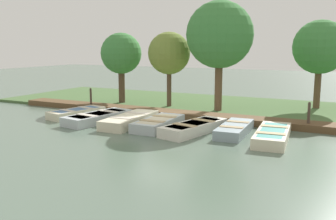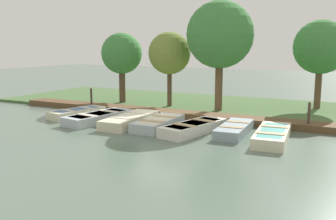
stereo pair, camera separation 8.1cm
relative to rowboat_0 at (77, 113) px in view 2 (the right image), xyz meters
name	(u,v)px [view 2 (the right image)]	position (x,y,z in m)	size (l,w,h in m)	color
ground_plane	(162,122)	(-0.78, 4.24, -0.20)	(80.00, 80.00, 0.00)	#566B5B
shore_bank	(203,105)	(-5.78, 4.24, -0.13)	(8.00, 24.00, 0.14)	#476638
dock_walkway	(175,114)	(-2.14, 4.24, -0.05)	(1.13, 18.35, 0.29)	brown
rowboat_0	(77,113)	(0.00, 0.00, 0.00)	(2.94, 1.61, 0.40)	beige
rowboat_1	(98,117)	(0.54, 1.69, 0.01)	(3.46, 1.74, 0.43)	#B2BCC1
rowboat_2	(130,120)	(0.38, 3.29, 0.02)	(3.45, 1.33, 0.44)	beige
rowboat_3	(158,123)	(0.42, 4.72, 0.01)	(2.90, 1.22, 0.42)	#B2BCC1
rowboat_4	(194,127)	(0.53, 6.37, 0.02)	(3.37, 1.80, 0.43)	silver
rowboat_5	(234,129)	(-0.01, 7.86, 0.00)	(2.89, 1.14, 0.40)	#8C9EA8
rowboat_6	(272,135)	(0.37, 9.39, 0.01)	(3.30, 1.38, 0.42)	beige
mooring_post_near	(91,99)	(-2.00, -0.71, 0.39)	(0.11, 0.11, 1.17)	#47382D
mooring_post_far	(309,116)	(-2.00, 10.33, 0.39)	(0.11, 0.11, 1.17)	#47382D
park_tree_far_left	(122,54)	(-4.19, -0.19, 2.73)	(2.33, 2.33, 4.14)	#4C3828
park_tree_left	(170,54)	(-4.21, 2.87, 2.78)	(2.27, 2.27, 4.14)	#4C3828
park_tree_center	(220,35)	(-4.09, 5.73, 3.71)	(3.33, 3.33, 5.60)	brown
park_tree_right	(321,47)	(-7.16, 10.12, 3.11)	(2.79, 2.79, 4.73)	brown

